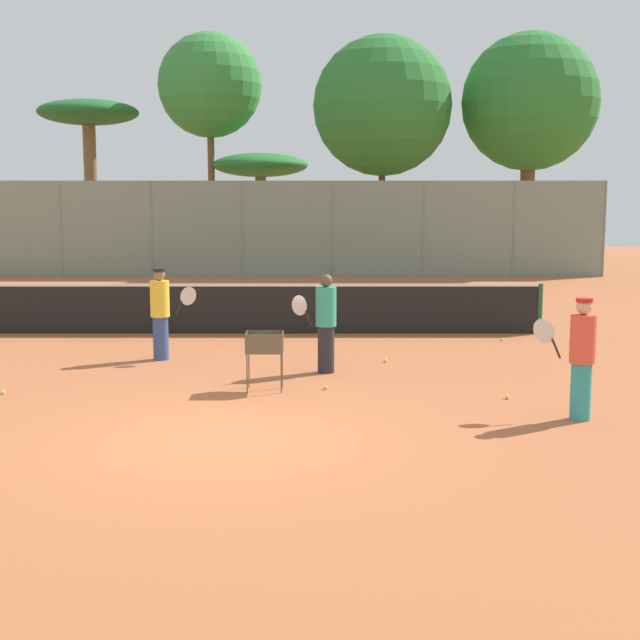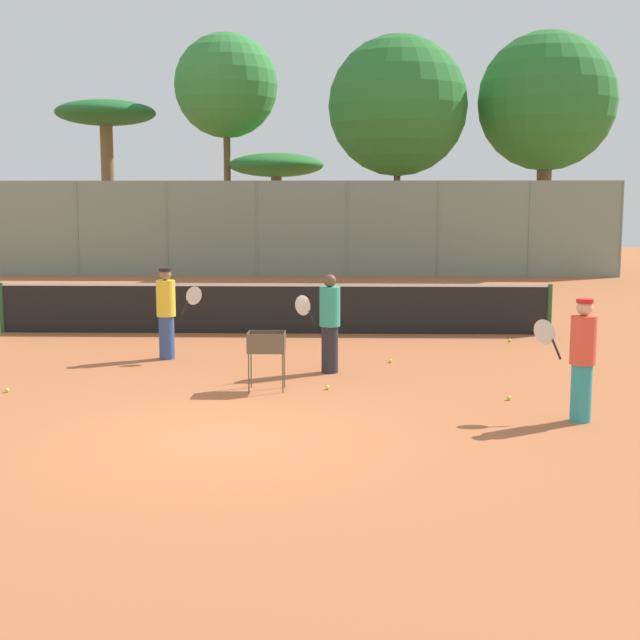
{
  "view_description": "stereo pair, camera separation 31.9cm",
  "coord_description": "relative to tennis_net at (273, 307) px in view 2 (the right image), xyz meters",
  "views": [
    {
      "loc": [
        1.16,
        -10.42,
        2.94
      ],
      "look_at": [
        1.12,
        3.3,
        1.0
      ],
      "focal_mm": 50.0,
      "sensor_mm": 36.0,
      "label": 1
    },
    {
      "loc": [
        1.48,
        -10.42,
        2.94
      ],
      "look_at": [
        1.12,
        3.3,
        1.0
      ],
      "focal_mm": 50.0,
      "sensor_mm": 36.0,
      "label": 2
    }
  ],
  "objects": [
    {
      "name": "player_yellow_shirt",
      "position": [
        -1.68,
        -3.0,
        0.3
      ],
      "size": [
        0.89,
        0.34,
        1.64
      ],
      "rotation": [
        0.0,
        0.0,
        6.13
      ],
      "color": "#334C8C",
      "rests_on": "ground_plane"
    },
    {
      "name": "tree_1",
      "position": [
        3.48,
        14.99,
        5.61
      ],
      "size": [
        5.15,
        5.15,
        8.75
      ],
      "color": "brown",
      "rests_on": "ground_plane"
    },
    {
      "name": "tennis_ball_3",
      "position": [
        3.88,
        -6.11,
        -0.53
      ],
      "size": [
        0.07,
        0.07,
        0.07
      ],
      "primitive_type": "sphere",
      "color": "#D1E54C",
      "rests_on": "ground_plane"
    },
    {
      "name": "player_red_cap",
      "position": [
        1.26,
        -4.17,
        0.29
      ],
      "size": [
        0.78,
        0.59,
        1.64
      ],
      "rotation": [
        0.0,
        0.0,
        3.75
      ],
      "color": "#26262D",
      "rests_on": "ground_plane"
    },
    {
      "name": "tree_3",
      "position": [
        -8.05,
        17.46,
        5.32
      ],
      "size": [
        3.98,
        3.98,
        6.66
      ],
      "color": "brown",
      "rests_on": "ground_plane"
    },
    {
      "name": "back_fence",
      "position": [
        -0.0,
        13.18,
        1.15
      ],
      "size": [
        22.72,
        0.08,
        3.42
      ],
      "color": "gray",
      "rests_on": "ground_plane"
    },
    {
      "name": "player_white_outfit",
      "position": [
        4.58,
        -7.29,
        0.28
      ],
      "size": [
        0.79,
        0.56,
        1.61
      ],
      "rotation": [
        0.0,
        0.0,
        2.59
      ],
      "color": "teal",
      "rests_on": "ground_plane"
    },
    {
      "name": "tree_2",
      "position": [
        -1.25,
        17.83,
        3.44
      ],
      "size": [
        3.85,
        3.85,
        4.59
      ],
      "color": "brown",
      "rests_on": "ground_plane"
    },
    {
      "name": "tree_0",
      "position": [
        8.99,
        15.23,
        5.75
      ],
      "size": [
        5.1,
        5.1,
        8.9
      ],
      "color": "brown",
      "rests_on": "ground_plane"
    },
    {
      "name": "tennis_ball_4",
      "position": [
        1.25,
        -5.48,
        -0.53
      ],
      "size": [
        0.07,
        0.07,
        0.07
      ],
      "primitive_type": "sphere",
      "color": "#D1E54C",
      "rests_on": "ground_plane"
    },
    {
      "name": "tennis_net",
      "position": [
        0.0,
        0.0,
        0.0
      ],
      "size": [
        11.77,
        0.1,
        1.07
      ],
      "color": "#26592D",
      "rests_on": "ground_plane"
    },
    {
      "name": "ball_cart",
      "position": [
        0.32,
        -5.54,
        0.1
      ],
      "size": [
        0.56,
        0.41,
        0.89
      ],
      "color": "brown",
      "rests_on": "ground_plane"
    },
    {
      "name": "tennis_ball_1",
      "position": [
        -3.54,
        -5.8,
        -0.53
      ],
      "size": [
        0.07,
        0.07,
        0.07
      ],
      "primitive_type": "sphere",
      "color": "#D1E54C",
      "rests_on": "ground_plane"
    },
    {
      "name": "tree_4",
      "position": [
        -3.21,
        17.55,
        6.64
      ],
      "size": [
        4.12,
        4.12,
        9.28
      ],
      "color": "brown",
      "rests_on": "ground_plane"
    },
    {
      "name": "tennis_ball_5",
      "position": [
        2.32,
        -3.27,
        -0.53
      ],
      "size": [
        0.07,
        0.07,
        0.07
      ],
      "primitive_type": "sphere",
      "color": "#D1E54C",
      "rests_on": "ground_plane"
    },
    {
      "name": "tennis_ball_6",
      "position": [
        4.84,
        -0.98,
        -0.53
      ],
      "size": [
        0.07,
        0.07,
        0.07
      ],
      "primitive_type": "sphere",
      "color": "#D1E54C",
      "rests_on": "ground_plane"
    },
    {
      "name": "tennis_ball_2",
      "position": [
        -2.12,
        -0.74,
        -0.53
      ],
      "size": [
        0.07,
        0.07,
        0.07
      ],
      "primitive_type": "sphere",
      "color": "#D1E54C",
      "rests_on": "ground_plane"
    },
    {
      "name": "ground_plane",
      "position": [
        0.0,
        -8.3,
        -0.56
      ],
      "size": [
        80.0,
        80.0,
        0.0
      ],
      "primitive_type": "plane",
      "color": "#B26038"
    }
  ]
}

